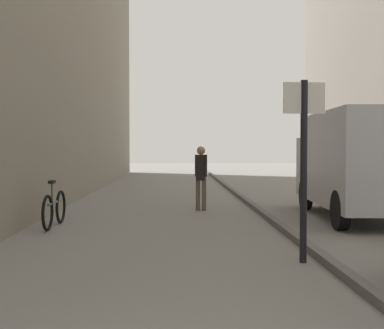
{
  "coord_description": "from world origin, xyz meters",
  "views": [
    {
      "loc": [
        -0.55,
        -1.61,
        1.64
      ],
      "look_at": [
        0.0,
        14.98,
        1.09
      ],
      "focal_mm": 46.91,
      "sensor_mm": 36.0,
      "label": 1
    }
  ],
  "objects": [
    {
      "name": "ground_plane",
      "position": [
        0.0,
        12.0,
        0.0
      ],
      "size": [
        80.0,
        80.0,
        0.0
      ],
      "primitive_type": "plane",
      "color": "gray"
    },
    {
      "name": "kerb_strip",
      "position": [
        1.58,
        12.0,
        0.06
      ],
      "size": [
        0.16,
        40.0,
        0.12
      ],
      "primitive_type": "cube",
      "color": "#615F5B",
      "rests_on": "ground_plane"
    },
    {
      "name": "pedestrian_main_foreground",
      "position": [
        0.12,
        11.46,
        0.97
      ],
      "size": [
        0.32,
        0.25,
        1.68
      ],
      "rotation": [
        0.0,
        0.0,
        -0.39
      ],
      "color": "brown",
      "rests_on": "ground_plane"
    },
    {
      "name": "delivery_van",
      "position": [
        3.7,
        9.79,
        1.31
      ],
      "size": [
        2.22,
        4.97,
        2.45
      ],
      "rotation": [
        0.0,
        0.0,
        -0.05
      ],
      "color": "#B7B7BC",
      "rests_on": "ground_plane"
    },
    {
      "name": "street_sign_post",
      "position": [
        1.28,
        5.45,
        1.55
      ],
      "size": [
        0.6,
        0.1,
        2.6
      ],
      "rotation": [
        0.0,
        0.0,
        3.2
      ],
      "color": "black",
      "rests_on": "ground_plane"
    },
    {
      "name": "bicycle_leaning",
      "position": [
        -3.05,
        8.81,
        0.38
      ],
      "size": [
        0.1,
        1.77,
        0.98
      ],
      "rotation": [
        0.0,
        0.0,
        -0.02
      ],
      "color": "black",
      "rests_on": "ground_plane"
    }
  ]
}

